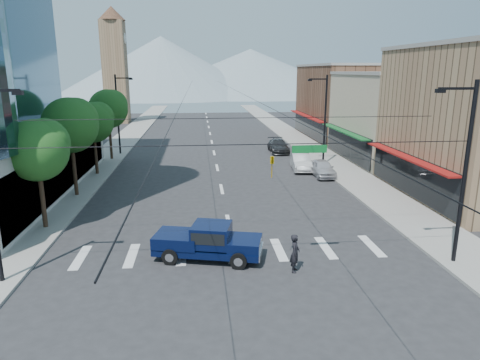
# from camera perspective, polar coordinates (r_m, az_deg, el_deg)

# --- Properties ---
(ground) EXTENTS (160.00, 160.00, 0.00)m
(ground) POSITION_cam_1_polar(r_m,az_deg,el_deg) (21.81, -0.39, -11.09)
(ground) COLOR #28282B
(ground) RESTS_ON ground
(sidewalk_left) EXTENTS (4.00, 120.00, 0.15)m
(sidewalk_left) POSITION_cam_1_polar(r_m,az_deg,el_deg) (61.20, -15.19, 5.11)
(sidewalk_left) COLOR gray
(sidewalk_left) RESTS_ON ground
(sidewalk_right) EXTENTS (4.00, 120.00, 0.15)m
(sidewalk_right) POSITION_cam_1_polar(r_m,az_deg,el_deg) (61.89, 7.38, 5.59)
(sidewalk_right) COLOR gray
(sidewalk_right) RESTS_ON ground
(shop_mid) EXTENTS (12.00, 14.00, 9.00)m
(shop_mid) POSITION_cam_1_polar(r_m,az_deg,el_deg) (48.99, 21.04, 7.70)
(shop_mid) COLOR tan
(shop_mid) RESTS_ON ground
(shop_far) EXTENTS (12.00, 18.00, 10.00)m
(shop_far) POSITION_cam_1_polar(r_m,az_deg,el_deg) (63.62, 14.68, 9.95)
(shop_far) COLOR brown
(shop_far) RESTS_ON ground
(clock_tower) EXTENTS (4.80, 4.80, 20.40)m
(clock_tower) POSITION_cam_1_polar(r_m,az_deg,el_deg) (82.95, -16.35, 14.67)
(clock_tower) COLOR #8C6B4C
(clock_tower) RESTS_ON ground
(mountain_left) EXTENTS (80.00, 80.00, 22.00)m
(mountain_left) POSITION_cam_1_polar(r_m,az_deg,el_deg) (170.14, -10.38, 14.67)
(mountain_left) COLOR gray
(mountain_left) RESTS_ON ground
(mountain_right) EXTENTS (90.00, 90.00, 18.00)m
(mountain_right) POSITION_cam_1_polar(r_m,az_deg,el_deg) (180.93, 1.38, 14.23)
(mountain_right) COLOR gray
(mountain_right) RESTS_ON ground
(tree_near) EXTENTS (3.65, 3.64, 6.71)m
(tree_near) POSITION_cam_1_polar(r_m,az_deg,el_deg) (27.69, -25.18, 3.89)
(tree_near) COLOR black
(tree_near) RESTS_ON ground
(tree_midnear) EXTENTS (4.09, 4.09, 7.52)m
(tree_midnear) POSITION_cam_1_polar(r_m,az_deg,el_deg) (34.22, -21.48, 7.03)
(tree_midnear) COLOR black
(tree_midnear) RESTS_ON ground
(tree_midfar) EXTENTS (3.65, 3.64, 6.71)m
(tree_midfar) POSITION_cam_1_polar(r_m,az_deg,el_deg) (41.02, -18.81, 7.47)
(tree_midfar) COLOR black
(tree_midfar) RESTS_ON ground
(tree_far) EXTENTS (4.09, 4.09, 7.52)m
(tree_far) POSITION_cam_1_polar(r_m,az_deg,el_deg) (47.78, -17.01, 9.20)
(tree_far) COLOR black
(tree_far) RESTS_ON ground
(signal_rig) EXTENTS (21.80, 0.20, 9.00)m
(signal_rig) POSITION_cam_1_polar(r_m,az_deg,el_deg) (19.31, 0.43, 0.18)
(signal_rig) COLOR black
(signal_rig) RESTS_ON ground
(lamp_pole_nw) EXTENTS (2.00, 0.25, 9.00)m
(lamp_pole_nw) POSITION_cam_1_polar(r_m,az_deg,el_deg) (50.60, -15.87, 8.79)
(lamp_pole_nw) COLOR black
(lamp_pole_nw) RESTS_ON ground
(lamp_pole_ne) EXTENTS (2.00, 0.25, 9.00)m
(lamp_pole_ne) POSITION_cam_1_polar(r_m,az_deg,el_deg) (43.66, 11.12, 8.26)
(lamp_pole_ne) COLOR black
(lamp_pole_ne) RESTS_ON ground
(pickup_truck) EXTENTS (5.82, 3.20, 1.87)m
(pickup_truck) POSITION_cam_1_polar(r_m,az_deg,el_deg) (22.03, -4.37, -8.10)
(pickup_truck) COLOR #071138
(pickup_truck) RESTS_ON ground
(pedestrian) EXTENTS (0.64, 0.79, 1.88)m
(pedestrian) POSITION_cam_1_polar(r_m,az_deg,el_deg) (20.83, 7.35, -9.64)
(pedestrian) COLOR black
(pedestrian) RESTS_ON ground
(parked_car_near) EXTENTS (1.81, 4.44, 1.51)m
(parked_car_near) POSITION_cam_1_polar(r_m,az_deg,el_deg) (39.76, 10.89, 1.57)
(parked_car_near) COLOR silver
(parked_car_near) RESTS_ON ground
(parked_car_mid) EXTENTS (2.13, 4.90, 1.57)m
(parked_car_mid) POSITION_cam_1_polar(r_m,az_deg,el_deg) (41.93, 8.10, 2.39)
(parked_car_mid) COLOR silver
(parked_car_mid) RESTS_ON ground
(parked_car_far) EXTENTS (2.18, 5.21, 1.50)m
(parked_car_far) POSITION_cam_1_polar(r_m,az_deg,el_deg) (50.89, 5.13, 4.54)
(parked_car_far) COLOR #2E2E31
(parked_car_far) RESTS_ON ground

